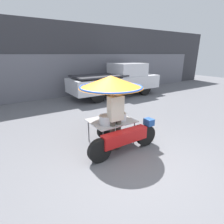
% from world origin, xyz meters
% --- Properties ---
extents(ground_plane, '(36.00, 36.00, 0.00)m').
position_xyz_m(ground_plane, '(0.00, 0.00, 0.00)').
color(ground_plane, slate).
extents(shopfront_building, '(28.00, 2.06, 4.11)m').
position_xyz_m(shopfront_building, '(0.00, 8.29, 2.04)').
color(shopfront_building, '#38383D').
rests_on(shopfront_building, ground).
extents(vendor_motorcycle_cart, '(2.03, 1.67, 1.90)m').
position_xyz_m(vendor_motorcycle_cart, '(0.17, 0.91, 1.41)').
color(vendor_motorcycle_cart, black).
rests_on(vendor_motorcycle_cart, ground).
extents(vendor_person, '(0.38, 0.22, 1.67)m').
position_xyz_m(vendor_person, '(0.08, 0.66, 0.94)').
color(vendor_person, '#4C473D').
rests_on(vendor_person, ground).
extents(pickup_truck, '(5.47, 1.87, 1.89)m').
position_xyz_m(pickup_truck, '(3.69, 5.79, 0.93)').
color(pickup_truck, black).
rests_on(pickup_truck, ground).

